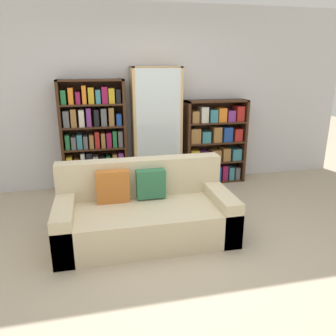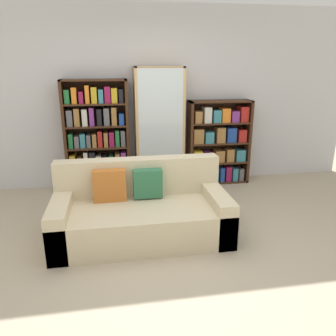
{
  "view_description": "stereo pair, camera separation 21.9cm",
  "coord_description": "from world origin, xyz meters",
  "views": [
    {
      "loc": [
        -0.75,
        -2.79,
        1.83
      ],
      "look_at": [
        0.15,
        1.24,
        0.54
      ],
      "focal_mm": 35.0,
      "sensor_mm": 36.0,
      "label": 1
    },
    {
      "loc": [
        -0.54,
        -2.83,
        1.83
      ],
      "look_at": [
        0.15,
        1.24,
        0.54
      ],
      "focal_mm": 35.0,
      "sensor_mm": 36.0,
      "label": 2
    }
  ],
  "objects": [
    {
      "name": "display_cabinet",
      "position": [
        0.15,
        2.05,
        0.91
      ],
      "size": [
        0.73,
        0.36,
        1.82
      ],
      "color": "tan",
      "rests_on": "ground"
    },
    {
      "name": "bookshelf_right",
      "position": [
        1.1,
        2.07,
        0.64
      ],
      "size": [
        0.98,
        0.32,
        1.32
      ],
      "color": "#3D2314",
      "rests_on": "ground"
    },
    {
      "name": "ground_plane",
      "position": [
        0.0,
        0.0,
        0.0
      ],
      "size": [
        16.0,
        16.0,
        0.0
      ],
      "primitive_type": "plane",
      "color": "tan"
    },
    {
      "name": "couch",
      "position": [
        -0.29,
        0.49,
        0.28
      ],
      "size": [
        1.88,
        0.91,
        0.81
      ],
      "color": "beige",
      "rests_on": "ground"
    },
    {
      "name": "wall_back",
      "position": [
        0.0,
        2.27,
        1.35
      ],
      "size": [
        6.66,
        0.06,
        2.7
      ],
      "color": "silver",
      "rests_on": "ground"
    },
    {
      "name": "bookshelf_left",
      "position": [
        -0.78,
        2.07,
        0.79
      ],
      "size": [
        0.94,
        0.32,
        1.65
      ],
      "color": "#3D2314",
      "rests_on": "ground"
    },
    {
      "name": "wine_bottle",
      "position": [
        0.68,
        1.22,
        0.15
      ],
      "size": [
        0.09,
        0.09,
        0.36
      ],
      "color": "black",
      "rests_on": "ground"
    }
  ]
}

